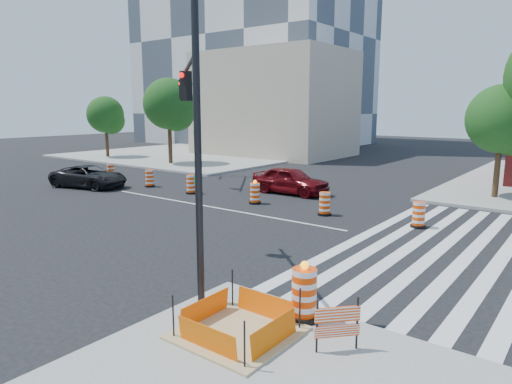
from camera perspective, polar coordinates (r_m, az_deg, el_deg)
ground at (r=21.75m, az=-5.42°, el=-1.91°), size 120.00×120.00×0.00m
sidewalk_nw at (r=46.92m, az=-6.66°, el=4.80°), size 22.00×22.00×0.15m
crosswalk_east at (r=16.61m, az=23.76°, el=-6.66°), size 6.75×13.50×0.01m
lane_centerline at (r=21.75m, az=-5.42°, el=-1.90°), size 14.00×0.12×0.01m
excavation_pit at (r=9.61m, az=-2.29°, el=-16.91°), size 2.20×2.20×0.90m
beige_midrise at (r=45.95m, az=2.25°, el=10.90°), size 14.00×10.00×10.00m
red_coupe at (r=25.05m, az=4.32°, el=1.47°), size 4.38×1.82×1.48m
dark_suv at (r=28.77m, az=-20.16°, el=1.84°), size 5.06×3.22×1.30m
signal_pole_se at (r=11.57m, az=-7.91°, el=9.45°), size 4.20×3.71×7.24m
signal_pole_nw at (r=30.31m, az=-7.90°, el=10.56°), size 3.50×4.85×7.74m
pit_drum at (r=10.05m, az=6.03°, el=-12.74°), size 0.67×0.67×1.31m
barricade at (r=8.95m, az=10.13°, el=-15.73°), size 0.63×0.67×1.03m
tree_north_a at (r=44.96m, az=-18.23°, el=8.92°), size 3.38×3.37×5.73m
tree_north_b at (r=38.27m, az=-10.75°, el=10.41°), size 4.15×4.15×7.05m
tree_north_c at (r=26.07m, az=28.45°, el=7.60°), size 3.43×3.43×5.82m
median_drum_0 at (r=31.67m, az=-17.68°, el=2.41°), size 0.60×0.60×1.02m
median_drum_1 at (r=27.92m, az=-13.16°, el=1.61°), size 0.60×0.60×1.02m
median_drum_2 at (r=25.25m, az=-8.12°, el=0.87°), size 0.60×0.60×1.02m
median_drum_3 at (r=22.37m, az=-0.13°, el=-0.24°), size 0.60×0.60×1.18m
median_drum_4 at (r=20.20m, az=8.58°, el=-1.55°), size 0.60×0.60×1.02m
median_drum_5 at (r=19.03m, az=19.66°, el=-2.80°), size 0.60×0.60×1.02m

